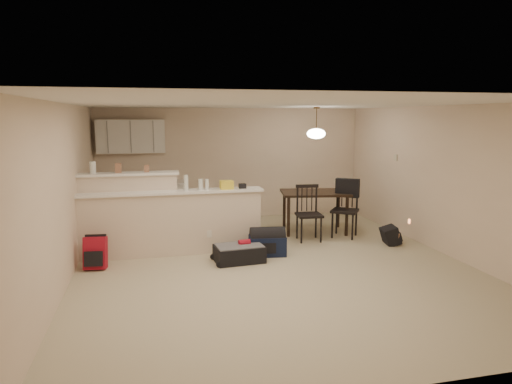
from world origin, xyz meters
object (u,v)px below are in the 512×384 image
object	(u,v)px
pendant_lamp	(316,133)
dining_chair_far	(345,209)
suitcase	(239,254)
navy_duffel	(267,246)
dining_chair_near	(309,213)
dining_table	(315,197)
black_daypack	(390,236)
red_backpack	(95,253)

from	to	relation	value
pendant_lamp	dining_chair_far	bearing A→B (deg)	-49.92
pendant_lamp	suitcase	size ratio (longest dim) A/B	0.81
dining_chair_far	navy_duffel	bearing A→B (deg)	-119.20
pendant_lamp	suitcase	xyz separation A→B (m)	(-1.86, -1.55, -1.86)
dining_chair_near	navy_duffel	world-z (taller)	dining_chair_near
dining_chair_near	dining_chair_far	xyz separation A→B (m)	(0.76, 0.10, 0.03)
dining_chair_near	suitcase	world-z (taller)	dining_chair_near
dining_table	black_daypack	xyz separation A→B (m)	(1.04, -1.19, -0.57)
pendant_lamp	navy_duffel	distance (m)	2.62
pendant_lamp	dining_chair_near	world-z (taller)	pendant_lamp
pendant_lamp	dining_chair_near	xyz separation A→B (m)	(-0.34, -0.61, -1.47)
dining_chair_far	pendant_lamp	bearing A→B (deg)	165.89
dining_chair_far	navy_duffel	distance (m)	1.98
dining_chair_near	black_daypack	distance (m)	1.53
dining_chair_near	navy_duffel	size ratio (longest dim) A/B	1.71
dining_chair_far	suitcase	xyz separation A→B (m)	(-2.29, -1.04, -0.42)
dining_chair_near	red_backpack	bearing A→B (deg)	-163.41
dining_chair_near	dining_chair_far	distance (m)	0.77
dining_table	navy_duffel	world-z (taller)	dining_table
pendant_lamp	red_backpack	distance (m)	4.64
suitcase	navy_duffel	distance (m)	0.58
red_backpack	dining_table	bearing A→B (deg)	25.63
dining_table	dining_chair_near	bearing A→B (deg)	-108.79
pendant_lamp	red_backpack	world-z (taller)	pendant_lamp
navy_duffel	dining_chair_far	bearing A→B (deg)	31.84
dining_table	black_daypack	bearing A→B (deg)	-38.85
suitcase	navy_duffel	size ratio (longest dim) A/B	1.26
suitcase	red_backpack	world-z (taller)	red_backpack
pendant_lamp	dining_chair_far	world-z (taller)	pendant_lamp
dining_table	dining_chair_near	distance (m)	0.72
red_backpack	black_daypack	size ratio (longest dim) A/B	1.38
dining_chair_near	red_backpack	size ratio (longest dim) A/B	2.11
dining_table	dining_chair_near	size ratio (longest dim) A/B	1.39
pendant_lamp	dining_chair_far	distance (m)	1.59
dining_chair_near	suitcase	size ratio (longest dim) A/B	1.36
dining_chair_far	red_backpack	size ratio (longest dim) A/B	2.21
dining_chair_near	pendant_lamp	bearing A→B (deg)	66.03
red_backpack	black_daypack	xyz separation A→B (m)	(5.11, 0.20, -0.09)
black_daypack	dining_table	bearing A→B (deg)	51.87
dining_chair_far	dining_chair_near	bearing A→B (deg)	-136.62
dining_table	red_backpack	bearing A→B (deg)	-151.17
navy_duffel	pendant_lamp	bearing A→B (deg)	51.78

